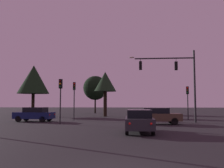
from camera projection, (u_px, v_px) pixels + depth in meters
The scene contains 11 objects.
ground_plane at pixel (130, 119), 30.71m from camera, with size 168.00×168.00×0.00m, color black.
traffic_signal_mast_arm at pixel (176, 74), 25.26m from camera, with size 6.79×0.37×7.42m.
traffic_light_corner_left at pixel (74, 93), 28.24m from camera, with size 0.34×0.37×4.39m.
traffic_light_corner_right at pixel (188, 96), 28.54m from camera, with size 0.35×0.38×3.91m.
traffic_light_median at pixel (60, 92), 23.36m from camera, with size 0.33×0.37×4.26m.
car_nearside_lane at pixel (139, 121), 16.24m from camera, with size 1.82×4.32×1.52m.
car_crossing_left at pixel (157, 116), 22.80m from camera, with size 4.43×1.91×1.52m.
car_crossing_right at pixel (34, 114), 26.01m from camera, with size 4.27×2.17×1.52m.
tree_behind_sign at pixel (95, 88), 48.22m from camera, with size 4.75×4.75×7.34m.
tree_left_far at pixel (34, 80), 37.85m from camera, with size 4.83×4.83×7.84m.
tree_center_horizon at pixel (105, 82), 36.35m from camera, with size 3.28×3.28×6.63m.
Camera 1 is at (0.19, -6.54, 1.94)m, focal length 39.23 mm.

